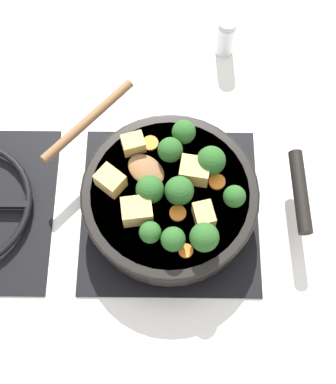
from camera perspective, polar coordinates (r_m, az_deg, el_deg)
ground_plane at (r=0.94m, az=-0.00°, el=-1.96°), size 2.40×2.40×0.00m
front_burner_grate at (r=0.93m, az=-0.00°, el=-1.70°), size 0.31×0.31×0.03m
skillet_pan at (r=0.89m, az=0.13°, el=-0.63°), size 0.29×0.38×0.06m
wooden_spoon at (r=0.90m, az=-5.93°, el=5.22°), size 0.21×0.22×0.02m
tofu_cube_center_large at (r=0.84m, az=3.63°, el=-2.46°), size 0.04×0.04×0.03m
tofu_cube_near_handle at (r=0.84m, az=-3.53°, el=-2.02°), size 0.04×0.05×0.04m
tofu_cube_east_chunk at (r=0.89m, az=-3.92°, el=5.15°), size 0.04×0.04×0.03m
tofu_cube_west_chunk at (r=0.86m, az=-6.36°, el=1.21°), size 0.05×0.05×0.03m
tofu_cube_back_piece at (r=0.86m, az=2.65°, el=2.28°), size 0.04×0.05×0.04m
broccoli_floret_near_spoon at (r=0.82m, az=-2.13°, el=-4.33°), size 0.03×0.03×0.04m
broccoli_floret_center_top at (r=0.81m, az=3.67°, el=-4.84°), size 0.05×0.05×0.05m
broccoli_floret_east_rim at (r=0.86m, az=4.41°, el=3.35°), size 0.05×0.05×0.05m
broccoli_floret_west_rim at (r=0.84m, az=0.99°, el=0.13°), size 0.05×0.05×0.05m
broccoli_floret_north_edge at (r=0.84m, az=6.89°, el=-0.48°), size 0.04×0.04×0.04m
broccoli_floret_south_cluster at (r=0.87m, az=-0.06°, el=4.50°), size 0.04×0.04×0.05m
broccoli_floret_mid_floret at (r=0.84m, az=-2.15°, el=0.25°), size 0.05×0.05×0.05m
broccoli_floret_small_inner at (r=0.88m, az=1.49°, el=6.41°), size 0.04×0.04×0.05m
broccoli_floret_tall_stem at (r=0.81m, az=0.33°, el=-5.07°), size 0.04×0.04×0.05m
carrot_slice_orange_thin at (r=0.87m, az=5.05°, el=1.09°), size 0.03×0.03×0.01m
carrot_slice_near_center at (r=0.83m, az=1.70°, el=-6.29°), size 0.02×0.02×0.01m
carrot_slice_edge_slice at (r=0.90m, az=-2.09°, el=5.23°), size 0.03×0.03×0.01m
carrot_slice_under_broccoli at (r=0.85m, az=0.83°, el=-2.27°), size 0.03×0.03×0.01m
salt_shaker at (r=1.08m, az=6.00°, el=16.12°), size 0.04×0.04×0.09m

